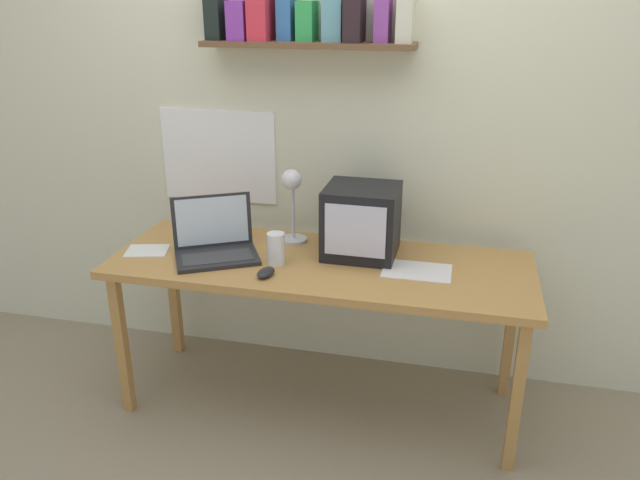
{
  "coord_description": "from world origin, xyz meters",
  "views": [
    {
      "loc": [
        0.57,
        -2.41,
        1.81
      ],
      "look_at": [
        0.0,
        0.0,
        0.82
      ],
      "focal_mm": 35.0,
      "sensor_mm": 36.0,
      "label": 1
    }
  ],
  "objects": [
    {
      "name": "crt_monitor",
      "position": [
        0.16,
        0.12,
        0.88
      ],
      "size": [
        0.32,
        0.3,
        0.31
      ],
      "rotation": [
        0.0,
        0.0,
        -0.01
      ],
      "color": "black",
      "rests_on": "corner_desk"
    },
    {
      "name": "laptop",
      "position": [
        -0.47,
        -0.03,
        0.79
      ],
      "size": [
        0.44,
        0.4,
        0.25
      ],
      "rotation": [
        0.0,
        0.0,
        0.5
      ],
      "color": "#232326",
      "rests_on": "corner_desk"
    },
    {
      "name": "desk_lamp",
      "position": [
        -0.17,
        0.16,
        0.96
      ],
      "size": [
        0.13,
        0.16,
        0.36
      ],
      "rotation": [
        0.0,
        0.0,
        0.18
      ],
      "color": "silver",
      "rests_on": "corner_desk"
    },
    {
      "name": "corner_desk",
      "position": [
        0.0,
        0.0,
        0.66
      ],
      "size": [
        1.83,
        0.66,
        0.72
      ],
      "color": "#B98545",
      "rests_on": "ground_plane"
    },
    {
      "name": "back_wall",
      "position": [
        -0.01,
        0.44,
        1.31
      ],
      "size": [
        5.6,
        0.24,
        2.6
      ],
      "color": "beige",
      "rests_on": "ground_plane"
    },
    {
      "name": "open_notebook",
      "position": [
        0.42,
        -0.01,
        0.73
      ],
      "size": [
        0.29,
        0.19,
        0.0
      ],
      "rotation": [
        0.0,
        0.0,
        -0.0
      ],
      "color": "white",
      "rests_on": "corner_desk"
    },
    {
      "name": "ground_plane",
      "position": [
        0.0,
        0.0,
        0.0
      ],
      "size": [
        12.0,
        12.0,
        0.0
      ],
      "primitive_type": "plane",
      "color": "gray"
    },
    {
      "name": "computer_mouse",
      "position": [
        -0.18,
        -0.2,
        0.74
      ],
      "size": [
        0.08,
        0.11,
        0.03
      ],
      "rotation": [
        0.0,
        0.0,
        -0.2
      ],
      "color": "#232326",
      "rests_on": "corner_desk"
    },
    {
      "name": "loose_paper_near_laptop",
      "position": [
        -0.79,
        -0.07,
        0.73
      ],
      "size": [
        0.21,
        0.19,
        0.0
      ],
      "rotation": [
        0.0,
        0.0,
        0.26
      ],
      "color": "silver",
      "rests_on": "corner_desk"
    },
    {
      "name": "juice_glass",
      "position": [
        -0.18,
        -0.07,
        0.79
      ],
      "size": [
        0.08,
        0.08,
        0.14
      ],
      "color": "white",
      "rests_on": "corner_desk"
    }
  ]
}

